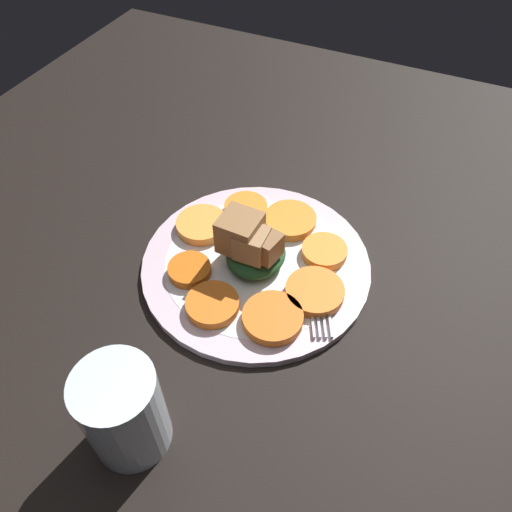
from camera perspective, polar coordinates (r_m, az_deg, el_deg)
table_slab at (r=65.15cm, az=0.00°, el=-1.81°), size 120.00×120.00×2.00cm
plate at (r=63.98cm, az=0.00°, el=-0.94°), size 29.12×29.12×1.05cm
carrot_slice_0 at (r=67.96cm, az=3.94°, el=4.11°), size 7.04×7.04×1.22cm
carrot_slice_1 at (r=69.50cm, az=-1.17°, el=5.46°), size 5.98×5.98×1.22cm
carrot_slice_2 at (r=67.60cm, az=-6.20°, el=3.60°), size 6.89×6.89×1.22cm
carrot_slice_3 at (r=62.38cm, az=-7.61°, el=-1.56°), size 5.35×5.35×1.22cm
carrot_slice_4 at (r=58.79cm, az=-5.00°, el=-5.54°), size 6.32×6.32×1.22cm
carrot_slice_5 at (r=57.52cm, az=1.92°, el=-7.06°), size 7.07×7.07×1.22cm
carrot_slice_6 at (r=60.11cm, az=6.73°, el=-4.06°), size 7.09×7.09×1.22cm
carrot_slice_7 at (r=64.45cm, az=7.81°, el=0.53°), size 5.84×5.84×1.22cm
center_pile at (r=61.03cm, az=-0.45°, el=1.18°), size 8.17×7.94×7.33cm
fork at (r=62.02cm, az=6.88°, el=-2.45°), size 17.35×9.47×0.40cm
water_glass at (r=49.36cm, az=-14.89°, el=-16.83°), size 7.59×7.59×10.92cm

